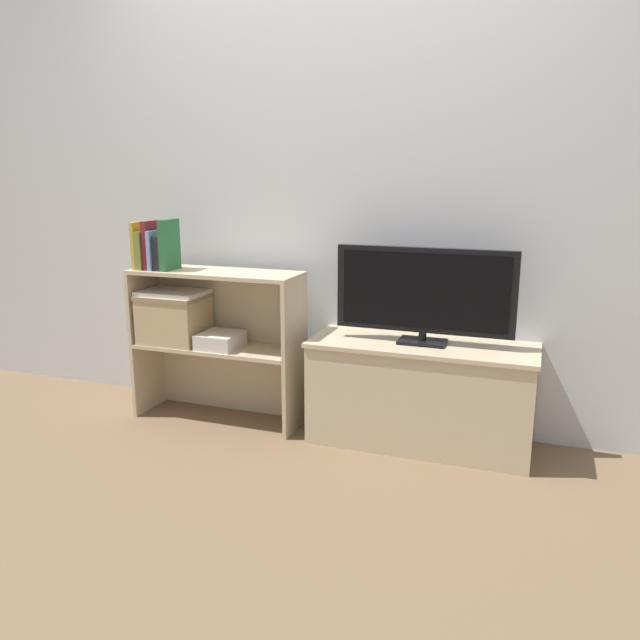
% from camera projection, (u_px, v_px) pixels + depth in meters
% --- Properties ---
extents(ground_plane, '(16.00, 16.00, 0.00)m').
position_uv_depth(ground_plane, '(309.00, 444.00, 3.03)').
color(ground_plane, brown).
extents(wall_back, '(10.00, 0.05, 2.40)m').
position_uv_depth(wall_back, '(338.00, 189.00, 3.14)').
color(wall_back, silver).
rests_on(wall_back, ground_plane).
extents(tv_stand, '(1.06, 0.41, 0.50)m').
position_uv_depth(tv_stand, '(420.00, 394.00, 2.98)').
color(tv_stand, '#CCB793').
rests_on(tv_stand, ground_plane).
extents(tv, '(0.83, 0.14, 0.45)m').
position_uv_depth(tv, '(424.00, 292.00, 2.87)').
color(tv, black).
rests_on(tv, tv_stand).
extents(bookshelf_lower_tier, '(0.89, 0.30, 0.40)m').
position_uv_depth(bookshelf_lower_tier, '(224.00, 368.00, 3.35)').
color(bookshelf_lower_tier, '#CCB793').
rests_on(bookshelf_lower_tier, ground_plane).
extents(bookshelf_upper_tier, '(0.89, 0.30, 0.39)m').
position_uv_depth(bookshelf_upper_tier, '(221.00, 296.00, 3.25)').
color(bookshelf_upper_tier, '#CCB793').
rests_on(bookshelf_upper_tier, bookshelf_lower_tier).
extents(book_mustard, '(0.02, 0.15, 0.24)m').
position_uv_depth(book_mustard, '(140.00, 245.00, 3.23)').
color(book_mustard, gold).
rests_on(book_mustard, bookshelf_upper_tier).
extents(book_olive, '(0.04, 0.15, 0.20)m').
position_uv_depth(book_olive, '(145.00, 250.00, 3.23)').
color(book_olive, olive).
rests_on(book_olive, bookshelf_upper_tier).
extents(book_maroon, '(0.03, 0.13, 0.25)m').
position_uv_depth(book_maroon, '(151.00, 245.00, 3.21)').
color(book_maroon, maroon).
rests_on(book_maroon, bookshelf_upper_tier).
extents(book_skyblue, '(0.02, 0.16, 0.20)m').
position_uv_depth(book_skyblue, '(157.00, 250.00, 3.21)').
color(book_skyblue, '#709ECC').
rests_on(book_skyblue, bookshelf_upper_tier).
extents(book_charcoal, '(0.04, 0.14, 0.18)m').
position_uv_depth(book_charcoal, '(163.00, 253.00, 3.20)').
color(book_charcoal, '#232328').
rests_on(book_charcoal, bookshelf_upper_tier).
extents(book_forest, '(0.04, 0.15, 0.26)m').
position_uv_depth(book_forest, '(169.00, 245.00, 3.17)').
color(book_forest, '#286638').
rests_on(book_forest, bookshelf_upper_tier).
extents(storage_basket_left, '(0.33, 0.27, 0.26)m').
position_uv_depth(storage_basket_left, '(174.00, 316.00, 3.30)').
color(storage_basket_left, tan).
rests_on(storage_basket_left, bookshelf_lower_tier).
extents(laptop, '(0.34, 0.23, 0.02)m').
position_uv_depth(laptop, '(173.00, 292.00, 3.27)').
color(laptop, white).
rests_on(laptop, storage_basket_left).
extents(magazine_stack, '(0.20, 0.22, 0.08)m').
position_uv_depth(magazine_stack, '(220.00, 340.00, 3.21)').
color(magazine_stack, silver).
rests_on(magazine_stack, bookshelf_lower_tier).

